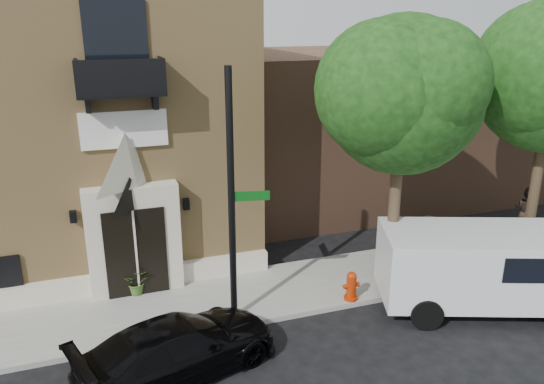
# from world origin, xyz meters

# --- Properties ---
(ground) EXTENTS (120.00, 120.00, 0.00)m
(ground) POSITION_xyz_m (0.00, 0.00, 0.00)
(ground) COLOR black
(ground) RESTS_ON ground
(sidewalk) EXTENTS (42.00, 3.00, 0.15)m
(sidewalk) POSITION_xyz_m (1.00, 1.50, 0.07)
(sidewalk) COLOR gray
(sidewalk) RESTS_ON ground
(church) EXTENTS (12.20, 11.01, 9.30)m
(church) POSITION_xyz_m (-2.99, 7.95, 4.63)
(church) COLOR tan
(church) RESTS_ON ground
(neighbour_building) EXTENTS (18.00, 8.00, 6.40)m
(neighbour_building) POSITION_xyz_m (12.00, 9.00, 3.20)
(neighbour_building) COLOR brown
(neighbour_building) RESTS_ON ground
(street_tree_left) EXTENTS (4.97, 4.38, 7.77)m
(street_tree_left) POSITION_xyz_m (6.03, 0.35, 5.87)
(street_tree_left) COLOR #38281C
(street_tree_left) RESTS_ON sidewalk
(black_sedan) EXTENTS (5.09, 3.32, 1.37)m
(black_sedan) POSITION_xyz_m (-0.47, -1.29, 0.69)
(black_sedan) COLOR black
(black_sedan) RESTS_ON ground
(cargo_van) EXTENTS (6.03, 4.04, 2.30)m
(cargo_van) POSITION_xyz_m (8.18, -1.24, 1.28)
(cargo_van) COLOR silver
(cargo_van) RESTS_ON ground
(street_sign) EXTENTS (1.03, 1.16, 6.58)m
(street_sign) POSITION_xyz_m (1.30, 0.42, 3.46)
(street_sign) COLOR black
(street_sign) RESTS_ON sidewalk
(fire_hydrant) EXTENTS (0.49, 0.39, 0.86)m
(fire_hydrant) POSITION_xyz_m (4.64, 0.21, 0.57)
(fire_hydrant) COLOR #A52605
(fire_hydrant) RESTS_ON sidewalk
(dumpster) EXTENTS (1.77, 1.07, 1.13)m
(dumpster) POSITION_xyz_m (8.04, 0.80, 0.72)
(dumpster) COLOR #0E3416
(dumpster) RESTS_ON sidewalk
(planter) EXTENTS (0.75, 0.66, 0.79)m
(planter) POSITION_xyz_m (-1.04, 2.53, 0.54)
(planter) COLOR #426327
(planter) RESTS_ON sidewalk
(pedestrian_near) EXTENTS (0.71, 0.48, 1.90)m
(pedestrian_near) POSITION_xyz_m (7.58, 1.04, 1.10)
(pedestrian_near) COLOR black
(pedestrian_near) RESTS_ON sidewalk
(pedestrian_far) EXTENTS (0.91, 1.05, 1.84)m
(pedestrian_far) POSITION_xyz_m (12.77, 2.35, 1.07)
(pedestrian_far) COLOR #2F231E
(pedestrian_far) RESTS_ON sidewalk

